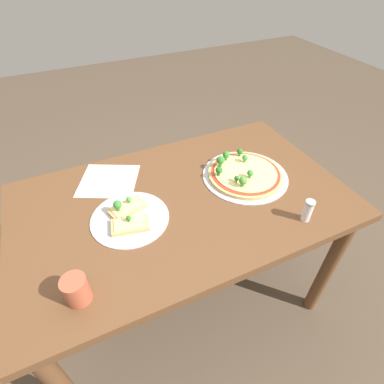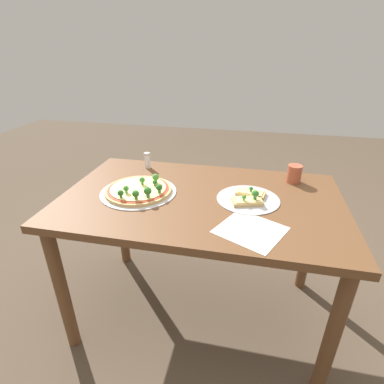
{
  "view_description": "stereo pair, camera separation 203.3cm",
  "coord_description": "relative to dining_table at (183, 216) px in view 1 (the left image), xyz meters",
  "views": [
    {
      "loc": [
        -0.33,
        -0.8,
        1.55
      ],
      "look_at": [
        0.04,
        -0.0,
        0.76
      ],
      "focal_mm": 28.0,
      "sensor_mm": 36.0,
      "label": 1
    },
    {
      "loc": [
        -0.22,
        1.22,
        1.39
      ],
      "look_at": [
        0.04,
        -0.0,
        0.76
      ],
      "focal_mm": 28.0,
      "sensor_mm": 36.0,
      "label": 2
    }
  ],
  "objects": [
    {
      "name": "ground_plane",
      "position": [
        0.0,
        0.0,
        -0.65
      ],
      "size": [
        8.0,
        8.0,
        0.0
      ],
      "primitive_type": "plane",
      "color": "brown"
    },
    {
      "name": "dining_table",
      "position": [
        0.0,
        0.0,
        0.0
      ],
      "size": [
        1.3,
        0.79,
        0.74
      ],
      "color": "brown",
      "rests_on": "ground_plane"
    },
    {
      "name": "pizza_tray_slice",
      "position": [
        -0.22,
        -0.02,
        0.11
      ],
      "size": [
        0.29,
        0.29,
        0.07
      ],
      "color": "#B7B7BC",
      "rests_on": "dining_table"
    },
    {
      "name": "paper_menu",
      "position": [
        -0.24,
        0.23,
        0.1
      ],
      "size": [
        0.31,
        0.3,
        0.0
      ],
      "primitive_type": "cube",
      "rotation": [
        0.0,
        0.0,
        -0.46
      ],
      "color": "silver",
      "rests_on": "dining_table"
    },
    {
      "name": "drinking_cup",
      "position": [
        -0.44,
        -0.26,
        0.14
      ],
      "size": [
        0.07,
        0.07,
        0.09
      ],
      "primitive_type": "cylinder",
      "color": "#AD5138",
      "rests_on": "dining_table"
    },
    {
      "name": "pizza_tray_whole",
      "position": [
        0.3,
        0.02,
        0.11
      ],
      "size": [
        0.37,
        0.37,
        0.07
      ],
      "color": "#B7B7BC",
      "rests_on": "dining_table"
    },
    {
      "name": "condiment_shaker",
      "position": [
        0.36,
        -0.29,
        0.14
      ],
      "size": [
        0.04,
        0.04,
        0.09
      ],
      "color": "silver",
      "rests_on": "dining_table"
    }
  ]
}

